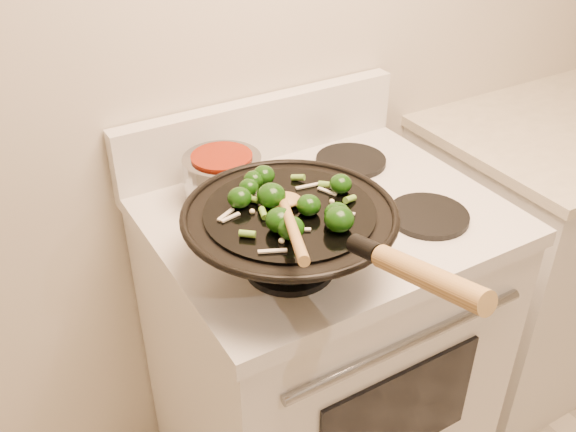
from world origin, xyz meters
TOP-DOWN VIEW (x-y plane):
  - stove at (-0.15, 1.17)m, footprint 0.78×0.67m
  - counter_unit at (0.74, 1.20)m, footprint 0.79×0.62m
  - wok at (-0.33, 1.01)m, footprint 0.41×0.69m
  - stirfry at (-0.33, 1.02)m, footprint 0.28×0.26m
  - wooden_spoon at (-0.36, 0.97)m, footprint 0.18×0.32m
  - saucepan at (-0.33, 1.32)m, footprint 0.18×0.28m

SIDE VIEW (x-z plane):
  - counter_unit at x=0.74m, z-range 0.00..0.91m
  - stove at x=-0.15m, z-range -0.07..1.01m
  - saucepan at x=-0.33m, z-range 0.93..1.04m
  - wok at x=-0.33m, z-range 0.87..1.14m
  - stirfry at x=-0.33m, z-range 1.05..1.10m
  - wooden_spoon at x=-0.36m, z-range 1.04..1.14m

